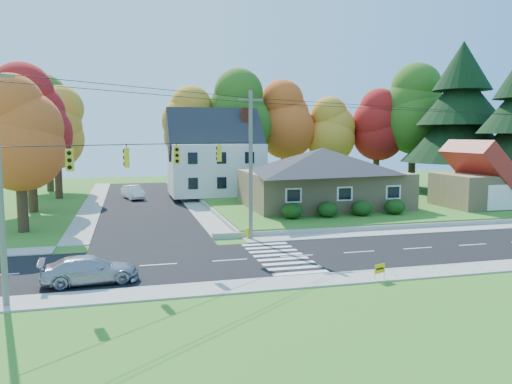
% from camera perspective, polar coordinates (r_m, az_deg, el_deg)
% --- Properties ---
extents(ground, '(120.00, 120.00, 0.00)m').
position_cam_1_polar(ground, '(29.59, 4.68, -7.32)').
color(ground, '#3D7923').
extents(road_main, '(90.00, 8.00, 0.02)m').
position_cam_1_polar(road_main, '(29.59, 4.68, -7.31)').
color(road_main, black).
rests_on(road_main, ground).
extents(road_cross, '(8.00, 44.00, 0.02)m').
position_cam_1_polar(road_cross, '(53.62, -12.76, -1.19)').
color(road_cross, black).
rests_on(road_cross, ground).
extents(sidewalk_north, '(90.00, 2.00, 0.08)m').
position_cam_1_polar(sidewalk_north, '(34.22, 1.93, -5.33)').
color(sidewalk_north, '#9C9A90').
rests_on(sidewalk_north, ground).
extents(sidewalk_south, '(90.00, 2.00, 0.08)m').
position_cam_1_polar(sidewalk_south, '(25.07, 8.48, -9.84)').
color(sidewalk_south, '#9C9A90').
rests_on(sidewalk_south, ground).
extents(lawn, '(30.00, 30.00, 0.50)m').
position_cam_1_polar(lawn, '(53.55, 10.49, -0.89)').
color(lawn, '#3D7923').
rests_on(lawn, ground).
extents(ranch_house, '(14.60, 10.60, 5.40)m').
position_cam_1_polar(ranch_house, '(46.68, 7.58, 1.80)').
color(ranch_house, tan).
rests_on(ranch_house, lawn).
extents(colonial_house, '(10.40, 8.40, 9.60)m').
position_cam_1_polar(colonial_house, '(56.00, -4.67, 3.97)').
color(colonial_house, silver).
rests_on(colonial_house, lawn).
extents(garage, '(7.30, 6.30, 4.60)m').
position_cam_1_polar(garage, '(50.38, 24.28, 1.14)').
color(garage, tan).
rests_on(garage, lawn).
extents(hedge_row, '(10.70, 1.70, 1.27)m').
position_cam_1_polar(hedge_row, '(41.07, 10.12, -1.88)').
color(hedge_row, '#163A10').
rests_on(hedge_row, lawn).
extents(traffic_infrastructure, '(38.10, 10.66, 10.00)m').
position_cam_1_polar(traffic_infrastructure, '(30.03, 3.66, 2.84)').
color(traffic_infrastructure, '#666059').
rests_on(traffic_infrastructure, ground).
extents(tree_lot_0, '(6.72, 6.72, 12.51)m').
position_cam_1_polar(tree_lot_0, '(61.59, -7.55, 7.63)').
color(tree_lot_0, '#3F2A19').
rests_on(tree_lot_0, lawn).
extents(tree_lot_1, '(7.84, 7.84, 14.60)m').
position_cam_1_polar(tree_lot_1, '(61.67, -1.84, 8.90)').
color(tree_lot_1, '#3F2A19').
rests_on(tree_lot_1, lawn).
extents(tree_lot_2, '(7.28, 7.28, 13.56)m').
position_cam_1_polar(tree_lot_2, '(64.18, 3.25, 8.22)').
color(tree_lot_2, '#3F2A19').
rests_on(tree_lot_2, lawn).
extents(tree_lot_3, '(6.16, 6.16, 11.47)m').
position_cam_1_polar(tree_lot_3, '(65.30, 8.57, 6.98)').
color(tree_lot_3, '#3F2A19').
rests_on(tree_lot_3, lawn).
extents(tree_lot_4, '(6.72, 6.72, 12.51)m').
position_cam_1_polar(tree_lot_4, '(66.99, 13.69, 7.41)').
color(tree_lot_4, '#3F2A19').
rests_on(tree_lot_4, lawn).
extents(tree_lot_5, '(8.40, 8.40, 15.64)m').
position_cam_1_polar(tree_lot_5, '(67.31, 17.59, 8.96)').
color(tree_lot_5, '#3F2A19').
rests_on(tree_lot_5, lawn).
extents(conifer_east_a, '(12.80, 12.80, 16.96)m').
position_cam_1_polar(conifer_east_a, '(61.22, 22.37, 8.22)').
color(conifer_east_a, '#3F2A19').
rests_on(conifer_east_a, lawn).
extents(tree_west_0, '(6.16, 6.16, 11.47)m').
position_cam_1_polar(tree_west_0, '(39.85, -25.50, 6.02)').
color(tree_west_0, '#3F2A19').
rests_on(tree_west_0, ground).
extents(tree_west_1, '(7.28, 7.28, 13.56)m').
position_cam_1_polar(tree_west_1, '(49.88, -24.52, 7.55)').
color(tree_west_1, '#3F2A19').
rests_on(tree_west_1, ground).
extents(tree_west_2, '(6.72, 6.72, 12.51)m').
position_cam_1_polar(tree_west_2, '(59.61, -21.87, 6.78)').
color(tree_west_2, '#3F2A19').
rests_on(tree_west_2, ground).
extents(tree_west_3, '(7.84, 7.84, 14.60)m').
position_cam_1_polar(tree_west_3, '(67.83, -22.74, 7.76)').
color(tree_west_3, '#3F2A19').
rests_on(tree_west_3, ground).
extents(silver_sedan, '(4.68, 2.23, 1.32)m').
position_cam_1_polar(silver_sedan, '(25.36, -18.45, -8.43)').
color(silver_sedan, '#9FA0B0').
rests_on(silver_sedan, road_main).
extents(white_car, '(2.71, 4.82, 1.50)m').
position_cam_1_polar(white_car, '(56.72, -13.84, -0.03)').
color(white_car, silver).
rests_on(white_car, road_cross).
extents(fire_hydrant, '(0.47, 0.36, 0.81)m').
position_cam_1_polar(fire_hydrant, '(34.25, -0.92, -4.73)').
color(fire_hydrant, '#EBD402').
rests_on(fire_hydrant, ground).
extents(yard_sign, '(0.65, 0.24, 0.84)m').
position_cam_1_polar(yard_sign, '(25.25, 13.96, -8.53)').
color(yard_sign, black).
rests_on(yard_sign, ground).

